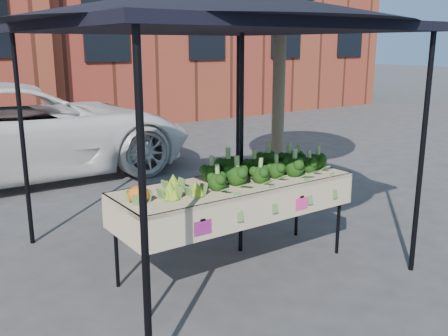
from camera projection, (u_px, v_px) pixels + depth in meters
ground at (216, 272)px, 4.96m from camera, size 90.00×90.00×0.00m
table at (236, 226)px, 4.92m from camera, size 2.40×0.81×0.90m
canopy at (209, 128)px, 5.01m from camera, size 3.16×3.16×2.74m
broccoli_heap at (263, 164)px, 5.01m from camera, size 1.53×0.56×0.25m
romanesco_cluster at (176, 184)px, 4.41m from camera, size 0.43×0.47×0.20m
cauliflower_pair at (138, 193)px, 4.17m from camera, size 0.20×0.20×0.18m
vehicle at (9, 0)px, 7.81m from camera, size 1.61×2.65×5.72m
street_tree at (280, 33)px, 6.25m from camera, size 2.36×2.36×4.65m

